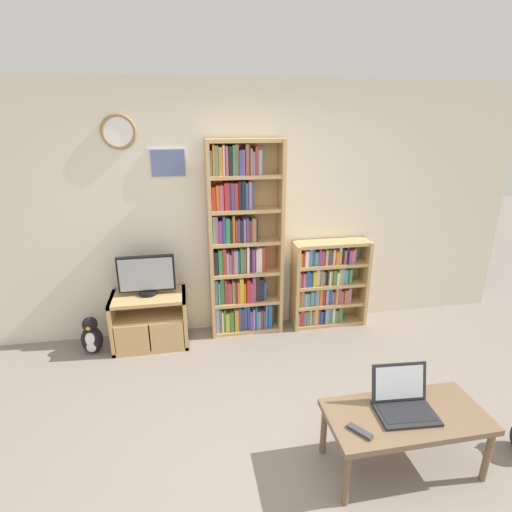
% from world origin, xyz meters
% --- Properties ---
extents(ground_plane, '(18.00, 18.00, 0.00)m').
position_xyz_m(ground_plane, '(0.00, 0.00, 0.00)').
color(ground_plane, gray).
extents(wall_back, '(6.17, 0.09, 2.60)m').
position_xyz_m(wall_back, '(-0.01, 2.09, 1.31)').
color(wall_back, beige).
rests_on(wall_back, ground_plane).
extents(tv_stand, '(0.75, 0.43, 0.55)m').
position_xyz_m(tv_stand, '(-0.99, 1.81, 0.28)').
color(tv_stand, tan).
rests_on(tv_stand, ground_plane).
extents(television, '(0.55, 0.18, 0.41)m').
position_xyz_m(television, '(-0.98, 1.85, 0.75)').
color(television, black).
rests_on(television, tv_stand).
extents(bookshelf_tall, '(0.76, 0.24, 2.05)m').
position_xyz_m(bookshelf_tall, '(-0.02, 1.94, 0.99)').
color(bookshelf_tall, tan).
rests_on(bookshelf_tall, ground_plane).
extents(bookshelf_short, '(0.84, 0.26, 0.98)m').
position_xyz_m(bookshelf_short, '(0.92, 1.93, 0.49)').
color(bookshelf_short, tan).
rests_on(bookshelf_short, ground_plane).
extents(coffee_table, '(1.04, 0.49, 0.43)m').
position_xyz_m(coffee_table, '(0.76, -0.06, 0.38)').
color(coffee_table, brown).
rests_on(coffee_table, ground_plane).
extents(laptop, '(0.39, 0.33, 0.28)m').
position_xyz_m(laptop, '(0.75, -0.01, 0.50)').
color(laptop, '#232326').
rests_on(laptop, coffee_table).
extents(remote_near_laptop, '(0.13, 0.16, 0.02)m').
position_xyz_m(remote_near_laptop, '(0.39, -0.16, 0.44)').
color(remote_near_laptop, '#38383A').
rests_on(remote_near_laptop, coffee_table).
extents(penguin_figurine, '(0.21, 0.19, 0.39)m').
position_xyz_m(penguin_figurine, '(-1.56, 1.77, 0.18)').
color(penguin_figurine, black).
rests_on(penguin_figurine, ground_plane).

